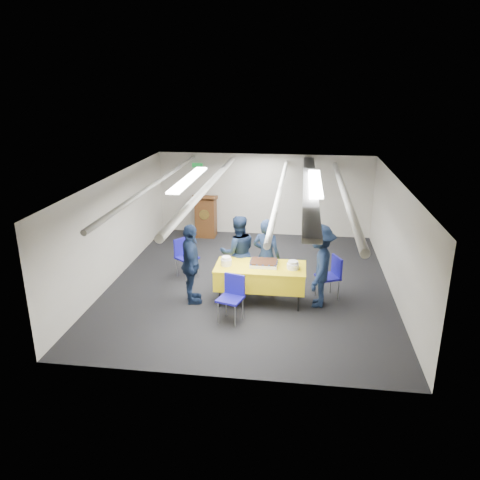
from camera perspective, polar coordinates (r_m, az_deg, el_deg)
name	(u,v)px	position (r m, az deg, el deg)	size (l,w,h in m)	color
ground	(250,282)	(10.34, 1.24, -5.20)	(7.00, 7.00, 0.00)	black
room_shell	(257,198)	(10.12, 2.10, 5.12)	(6.00, 7.00, 2.30)	beige
serving_table	(260,276)	(9.27, 2.49, -4.40)	(1.77, 0.86, 0.77)	black
sheet_cake	(264,263)	(9.21, 2.91, -2.82)	(0.55, 0.43, 0.09)	white
plate_stack_left	(226,261)	(9.19, -1.69, -2.62)	(0.22, 0.22, 0.18)	white
plate_stack_right	(293,265)	(9.09, 6.47, -3.07)	(0.24, 0.24, 0.16)	white
podium	(206,215)	(13.20, -4.18, 3.01)	(0.62, 0.53, 1.25)	#5D3417
chair_near	(232,293)	(8.61, -0.94, -6.50)	(0.52, 0.52, 0.87)	gray
chair_right	(332,273)	(9.66, 11.11, -3.94)	(0.55, 0.55, 0.87)	gray
chair_left	(184,253)	(10.59, -6.79, -1.63)	(0.59, 0.59, 0.87)	gray
sailor_a	(266,256)	(9.61, 3.23, -2.01)	(0.58, 0.38, 1.60)	black
sailor_b	(238,252)	(9.81, -0.25, -1.52)	(0.78, 0.60, 1.60)	black
sailor_c	(191,264)	(9.21, -6.01, -2.96)	(0.95, 0.39, 1.62)	black
sailor_d	(319,266)	(9.16, 9.58, -3.15)	(1.07, 0.61, 1.65)	black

